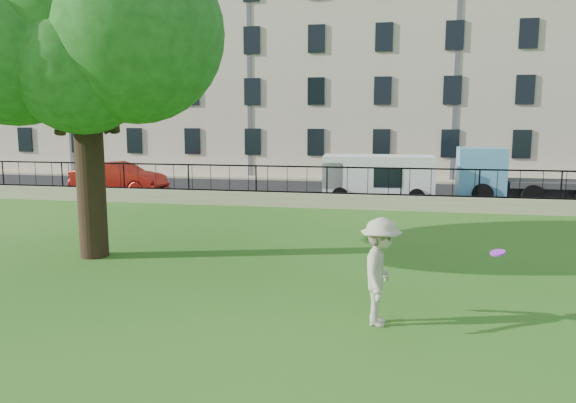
% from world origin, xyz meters
% --- Properties ---
extents(ground, '(120.00, 120.00, 0.00)m').
position_xyz_m(ground, '(0.00, 0.00, 0.00)').
color(ground, '#225F16').
rests_on(ground, ground).
extents(retaining_wall, '(50.00, 0.40, 0.60)m').
position_xyz_m(retaining_wall, '(0.00, 12.00, 0.30)').
color(retaining_wall, gray).
rests_on(retaining_wall, ground).
extents(iron_railing, '(50.00, 0.05, 1.13)m').
position_xyz_m(iron_railing, '(0.00, 12.00, 1.15)').
color(iron_railing, black).
rests_on(iron_railing, retaining_wall).
extents(street, '(60.00, 9.00, 0.01)m').
position_xyz_m(street, '(0.00, 16.70, 0.01)').
color(street, black).
rests_on(street, ground).
extents(sidewalk, '(60.00, 1.40, 0.12)m').
position_xyz_m(sidewalk, '(0.00, 21.90, 0.06)').
color(sidewalk, gray).
rests_on(sidewalk, ground).
extents(building_row, '(56.40, 10.40, 13.80)m').
position_xyz_m(building_row, '(0.00, 27.57, 6.92)').
color(building_row, '#C5B29D').
rests_on(building_row, ground).
extents(tree, '(7.86, 6.06, 9.60)m').
position_xyz_m(tree, '(-5.39, 2.90, 6.32)').
color(tree, black).
rests_on(tree, ground).
extents(man, '(0.86, 1.35, 1.99)m').
position_xyz_m(man, '(2.50, -0.81, 0.99)').
color(man, '#B8AF95').
rests_on(man, ground).
extents(frisbee, '(0.35, 0.35, 0.12)m').
position_xyz_m(frisbee, '(4.55, -0.54, 1.38)').
color(frisbee, '#A726DB').
extents(red_sedan, '(4.74, 1.96, 1.53)m').
position_xyz_m(red_sedan, '(-10.50, 14.40, 0.76)').
color(red_sedan, '#AC1D15').
rests_on(red_sedan, street).
extents(white_van, '(4.91, 2.11, 2.03)m').
position_xyz_m(white_van, '(2.00, 14.40, 1.01)').
color(white_van, white).
rests_on(white_van, street).
extents(blue_truck, '(5.71, 2.14, 2.38)m').
position_xyz_m(blue_truck, '(8.33, 15.14, 1.19)').
color(blue_truck, '#599ED2').
rests_on(blue_truck, street).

